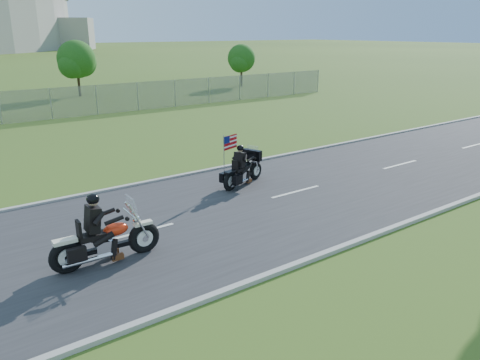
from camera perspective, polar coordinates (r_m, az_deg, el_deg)
ground at (r=14.47m, az=-5.01°, el=-4.65°), size 420.00×420.00×0.00m
road at (r=14.46m, az=-5.01°, el=-4.58°), size 120.00×8.00×0.04m
curb_north at (r=17.85m, az=-11.75°, el=-0.39°), size 120.00×0.18×0.12m
curb_south at (r=11.48m, az=5.68°, el=-10.68°), size 120.00×0.18×0.12m
tree_fence_near at (r=43.57m, az=-19.26°, el=13.51°), size 3.52×3.28×4.75m
tree_fence_far at (r=49.03m, az=0.19°, el=14.45°), size 3.08×2.87×4.20m
motorcycle_lead at (r=11.98m, az=-16.17°, el=-7.20°), size 2.78×0.70×1.87m
motorcycle_follow at (r=17.25m, az=0.38°, el=1.07°), size 2.27×1.13×1.95m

